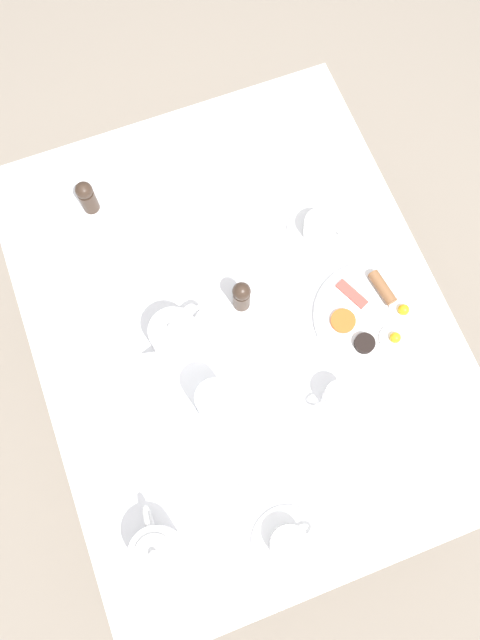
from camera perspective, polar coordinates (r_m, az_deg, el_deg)
ground_plane at (r=2.14m, az=0.00°, el=-5.95°), size 8.00×8.00×0.00m
table at (r=1.51m, az=0.00°, el=-0.95°), size 0.95×1.21×0.71m
breakfast_plate at (r=1.48m, az=12.08°, el=0.28°), size 0.27×0.27×0.04m
teapot_near at (r=1.40m, az=-5.99°, el=-1.37°), size 0.18×0.11×0.12m
teapot_far at (r=1.35m, az=-7.60°, el=-20.29°), size 0.11×0.19×0.12m
teacup_with_saucer_left at (r=1.37m, az=4.52°, el=-19.76°), size 0.16×0.16×0.06m
teacup_with_saucer_right at (r=1.53m, az=7.31°, el=8.25°), size 0.16×0.16×0.06m
water_glass_tall at (r=1.34m, az=-2.26°, el=-7.57°), size 0.08×0.08×0.13m
creamer_jug at (r=1.39m, az=8.90°, el=-7.05°), size 0.09×0.07×0.07m
pepper_grinder at (r=1.42m, az=0.14°, el=2.24°), size 0.04×0.04×0.11m
salt_grinder at (r=1.57m, az=-13.84°, el=10.91°), size 0.04×0.04×0.11m
napkin_folded at (r=1.56m, az=-2.72°, el=9.71°), size 0.16×0.19×0.01m
fork_by_plate at (r=1.52m, az=-12.39°, el=3.56°), size 0.16×0.10×0.00m
knife_by_plate at (r=1.67m, az=4.93°, el=15.94°), size 0.22×0.03×0.00m
spoon_for_tea at (r=1.39m, az=1.36°, el=-12.64°), size 0.12×0.11×0.00m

